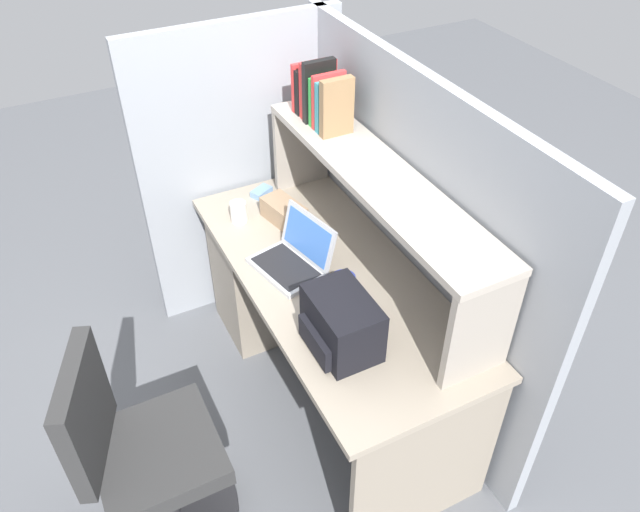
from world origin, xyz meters
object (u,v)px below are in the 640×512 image
at_px(snack_canister, 343,287).
at_px(office_chair, 145,463).
at_px(laptop, 295,256).
at_px(backpack, 341,324).
at_px(computer_mouse, 261,192).
at_px(tissue_box, 284,212).
at_px(paper_cup, 239,212).

xyz_separation_m(snack_canister, office_chair, (0.15, -0.91, -0.39)).
bearing_deg(laptop, backpack, -5.11).
xyz_separation_m(backpack, computer_mouse, (-1.06, 0.13, -0.09)).
bearing_deg(office_chair, tissue_box, -29.66).
relative_size(laptop, office_chair, 0.39).
bearing_deg(computer_mouse, snack_canister, -26.36).
xyz_separation_m(tissue_box, office_chair, (0.74, -0.91, -0.39)).
distance_m(snack_canister, office_chair, 1.00).
bearing_deg(paper_cup, office_chair, -41.13).
relative_size(computer_mouse, paper_cup, 1.02).
bearing_deg(office_chair, paper_cup, -19.66).
distance_m(backpack, office_chair, 0.90).
bearing_deg(tissue_box, laptop, -28.63).
distance_m(tissue_box, office_chair, 1.23).
bearing_deg(tissue_box, paper_cup, -128.61).
distance_m(laptop, computer_mouse, 0.58).
height_order(backpack, snack_canister, backpack).
relative_size(computer_mouse, snack_canister, 1.01).
xyz_separation_m(laptop, backpack, (0.49, -0.04, 0.06)).
distance_m(paper_cup, tissue_box, 0.21).
relative_size(backpack, office_chair, 0.32).
height_order(paper_cup, office_chair, office_chair).
height_order(laptop, snack_canister, laptop).
distance_m(backpack, computer_mouse, 1.07).
xyz_separation_m(laptop, tissue_box, (-0.32, 0.09, -0.00)).
xyz_separation_m(computer_mouse, tissue_box, (0.25, 0.01, 0.03)).
height_order(backpack, computer_mouse, backpack).
distance_m(laptop, office_chair, 1.00).
relative_size(laptop, snack_canister, 3.49).
bearing_deg(paper_cup, snack_canister, 15.70).
bearing_deg(laptop, tissue_box, 163.89).
xyz_separation_m(backpack, tissue_box, (-0.81, 0.14, -0.06)).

